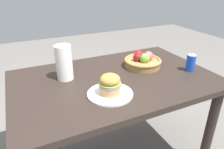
{
  "coord_description": "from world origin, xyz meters",
  "views": [
    {
      "loc": [
        -0.58,
        -1.17,
        1.4
      ],
      "look_at": [
        -0.05,
        -0.06,
        0.81
      ],
      "focal_mm": 33.36,
      "sensor_mm": 36.0,
      "label": 1
    }
  ],
  "objects_px": {
    "soda_can": "(191,63)",
    "paper_towel_roll": "(64,63)",
    "fruit_basket": "(143,61)",
    "plate": "(110,94)",
    "sandwich": "(110,84)"
  },
  "relations": [
    {
      "from": "sandwich",
      "to": "paper_towel_roll",
      "type": "height_order",
      "value": "paper_towel_roll"
    },
    {
      "from": "fruit_basket",
      "to": "paper_towel_roll",
      "type": "bearing_deg",
      "value": 176.1
    },
    {
      "from": "soda_can",
      "to": "fruit_basket",
      "type": "relative_size",
      "value": 0.43
    },
    {
      "from": "fruit_basket",
      "to": "plate",
      "type": "bearing_deg",
      "value": -145.29
    },
    {
      "from": "sandwich",
      "to": "soda_can",
      "type": "height_order",
      "value": "sandwich"
    },
    {
      "from": "fruit_basket",
      "to": "paper_towel_roll",
      "type": "xyz_separation_m",
      "value": [
        -0.6,
        0.04,
        0.08
      ]
    },
    {
      "from": "soda_can",
      "to": "fruit_basket",
      "type": "bearing_deg",
      "value": 141.22
    },
    {
      "from": "paper_towel_roll",
      "to": "soda_can",
      "type": "bearing_deg",
      "value": -16.68
    },
    {
      "from": "plate",
      "to": "sandwich",
      "type": "relative_size",
      "value": 2.1
    },
    {
      "from": "soda_can",
      "to": "paper_towel_roll",
      "type": "xyz_separation_m",
      "value": [
        -0.88,
        0.26,
        0.06
      ]
    },
    {
      "from": "soda_can",
      "to": "fruit_basket",
      "type": "height_order",
      "value": "soda_can"
    },
    {
      "from": "soda_can",
      "to": "paper_towel_roll",
      "type": "height_order",
      "value": "paper_towel_roll"
    },
    {
      "from": "paper_towel_roll",
      "to": "plate",
      "type": "bearing_deg",
      "value": -59.94
    },
    {
      "from": "sandwich",
      "to": "soda_can",
      "type": "distance_m",
      "value": 0.69
    },
    {
      "from": "sandwich",
      "to": "fruit_basket",
      "type": "distance_m",
      "value": 0.5
    }
  ]
}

